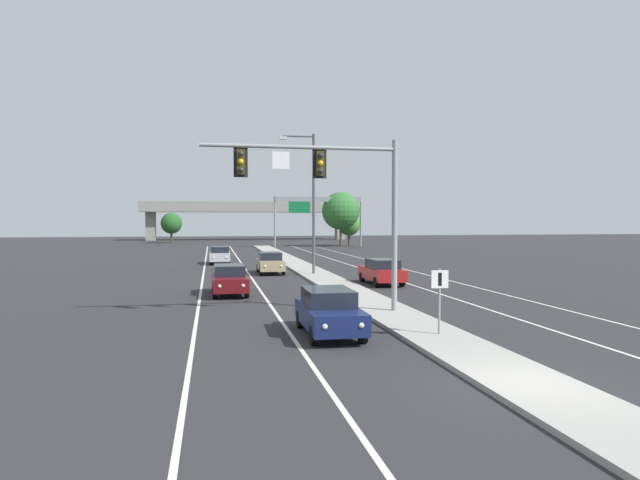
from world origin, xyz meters
TOP-DOWN VIEW (x-y plane):
  - ground_plane at (0.00, 0.00)m, footprint 260.00×260.00m
  - median_island at (0.00, 18.00)m, footprint 2.40×110.00m
  - lane_stripe_oncoming_center at (-4.70, 25.00)m, footprint 0.14×100.00m
  - lane_stripe_receding_center at (4.70, 25.00)m, footprint 0.14×100.00m
  - edge_stripe_left at (-8.00, 25.00)m, footprint 0.14×100.00m
  - edge_stripe_right at (8.00, 25.00)m, footprint 0.14×100.00m
  - overhead_signal_mast at (-2.42, 10.69)m, footprint 8.17×0.44m
  - median_sign_post at (0.12, 5.67)m, footprint 0.60×0.10m
  - street_lamp_median at (-0.40, 27.66)m, footprint 2.58×0.28m
  - car_oncoming_navy at (-3.40, 6.97)m, footprint 1.86×4.48m
  - car_oncoming_darkred at (-6.46, 18.30)m, footprint 1.86×4.49m
  - car_oncoming_tan at (-3.10, 29.77)m, footprint 1.85×4.48m
  - car_oncoming_silver at (-6.64, 40.04)m, footprint 1.88×4.50m
  - car_receding_red at (2.95, 21.30)m, footprint 1.89×4.50m
  - highway_sign_gantry at (8.20, 69.78)m, footprint 13.28×0.42m
  - overpass_bridge at (0.00, 102.92)m, footprint 42.40×6.40m
  - tree_far_right_b at (11.84, 70.84)m, footprint 5.71×5.71m
  - tree_far_right_c at (13.84, 73.60)m, footprint 3.46×3.46m
  - tree_far_left_a at (-14.26, 88.57)m, footprint 3.66×3.66m

SIDE VIEW (x-z plane):
  - ground_plane at x=0.00m, z-range 0.00..0.00m
  - lane_stripe_oncoming_center at x=-4.70m, z-range 0.00..0.01m
  - lane_stripe_receding_center at x=4.70m, z-range 0.00..0.01m
  - edge_stripe_left at x=-8.00m, z-range 0.00..0.01m
  - edge_stripe_right at x=8.00m, z-range 0.00..0.01m
  - median_island at x=0.00m, z-range 0.00..0.15m
  - car_oncoming_navy at x=-3.40m, z-range 0.03..1.61m
  - car_oncoming_darkred at x=-6.46m, z-range 0.03..1.61m
  - car_oncoming_tan at x=-3.10m, z-range 0.03..1.61m
  - car_oncoming_silver at x=-6.64m, z-range 0.03..1.61m
  - car_receding_red at x=2.95m, z-range 0.03..1.61m
  - median_sign_post at x=0.12m, z-range 0.49..2.69m
  - tree_far_right_c at x=13.84m, z-range 0.76..5.77m
  - tree_far_left_a at x=-14.26m, z-range 0.80..6.10m
  - overhead_signal_mast at x=-2.42m, z-range 1.77..8.97m
  - tree_far_right_b at x=11.84m, z-range 1.27..9.52m
  - overpass_bridge at x=0.00m, z-range 1.96..9.61m
  - street_lamp_median at x=-0.40m, z-range 0.79..10.79m
  - highway_sign_gantry at x=8.20m, z-range 2.41..9.91m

